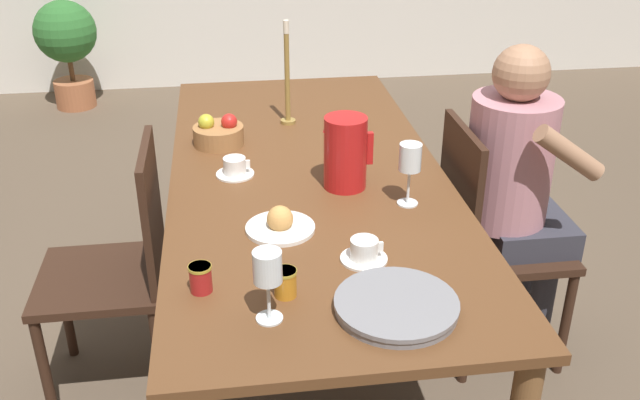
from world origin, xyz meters
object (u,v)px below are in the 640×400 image
Objects in this scene: bread_plate at (280,224)px; wine_glass_juice at (268,271)px; candlestick_tall at (287,83)px; jam_jar_red at (201,277)px; red_pitcher at (345,152)px; person_seated at (517,180)px; jam_jar_amber at (285,282)px; wine_glass_water at (410,160)px; chair_person_side at (488,237)px; teacup_near_person at (364,251)px; fruit_bowl at (218,133)px; chair_opposite at (121,265)px; serving_tray at (396,306)px; teacup_across at (235,168)px; potted_plant at (67,42)px.

wine_glass_juice is at bearing -98.55° from bread_plate.
jam_jar_red is at bearing -106.25° from candlestick_tall.
bread_plate is at bearing -132.14° from red_pitcher.
person_seated reaches higher than jam_jar_amber.
candlestick_tall reaches higher than wine_glass_water.
person_seated is (0.09, 0.02, 0.22)m from chair_person_side.
teacup_near_person is 0.29m from bread_plate.
person_seated is 1.22m from wine_glass_juice.
wine_glass_water is 2.72× the size of jam_jar_amber.
fruit_bowl reaches higher than jam_jar_amber.
red_pitcher is 0.23m from wine_glass_water.
person_seated is 0.66m from red_pitcher.
red_pitcher is at bearing 66.98° from jam_jar_amber.
wine_glass_juice is at bearing -48.33° from chair_person_side.
person_seated reaches higher than red_pitcher.
red_pitcher is 0.75m from wine_glass_juice.
person_seated is 0.93m from bread_plate.
fruit_bowl is (0.35, 0.37, 0.31)m from chair_opposite.
serving_tray is 1.62× the size of fruit_bowl.
chair_person_side is 3.05× the size of serving_tray.
red_pitcher is at bearing 90.60° from serving_tray.
chair_opposite is 7.15× the size of teacup_near_person.
candlestick_tall is (0.17, 1.29, 0.03)m from wine_glass_juice.
chair_opposite reaches higher than serving_tray.
chair_opposite reaches higher than jam_jar_amber.
person_seated is at bearing -18.13° from fruit_bowl.
person_seated is 9.25× the size of teacup_across.
bread_plate reaches higher than teacup_across.
wine_glass_juice is (0.46, -0.74, 0.41)m from chair_opposite.
wine_glass_water is 0.59m from serving_tray.
chair_person_side is at bearing 54.80° from serving_tray.
jam_jar_amber and jam_jar_red have the same top height.
wine_glass_juice is 0.83m from teacup_across.
wine_glass_water is 0.81m from candlestick_tall.
fruit_bowl is (-1.03, 0.34, 0.10)m from person_seated.
serving_tray is at bearing -18.00° from jam_jar_red.
teacup_across is 0.63× the size of bread_plate.
wine_glass_water is 0.26× the size of potted_plant.
teacup_near_person is at bearing -124.56° from chair_opposite.
serving_tray is 4.10× the size of jam_jar_amber.
jam_jar_red is (-0.44, -0.09, 0.01)m from teacup_near_person.
wine_glass_juice reaches higher than chair_opposite.
teacup_near_person is at bearing -61.00° from teacup_across.
wine_glass_juice reaches higher than serving_tray.
jam_jar_amber reaches higher than serving_tray.
person_seated is 16.15× the size of jam_jar_amber.
wine_glass_water is 1.56× the size of teacup_near_person.
chair_person_side is at bearing 39.58° from jam_jar_amber.
person_seated is (1.39, 0.03, 0.22)m from chair_opposite.
teacup_across is 0.69× the size of fruit_bowl.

